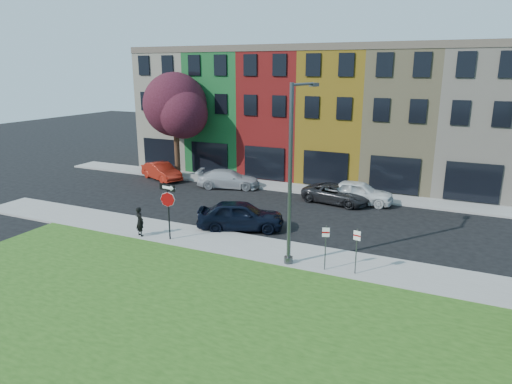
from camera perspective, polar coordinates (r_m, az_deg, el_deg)
The scene contains 15 objects.
ground at distance 20.71m, azimuth -4.44°, elevation -9.88°, with size 120.00×120.00×0.00m, color black.
sidewalk_near at distance 22.40m, azimuth 3.86°, elevation -7.70°, with size 40.00×3.00×0.12m, color gray.
sidewalk_far at distance 34.74m, azimuth 3.28°, elevation 0.68°, with size 40.00×2.40×0.12m, color gray.
rowhouse_block at distance 39.48m, azimuth 7.43°, elevation 9.60°, with size 30.00×10.12×10.00m.
stop_sign at distance 23.76m, azimuth -10.96°, elevation -1.03°, with size 1.04×0.21×2.97m.
man at distance 24.99m, azimuth -14.33°, elevation -3.59°, with size 0.68×0.56×1.59m, color black.
sedan_near at distance 25.54m, azimuth -1.93°, elevation -2.92°, with size 5.19×3.58×1.64m, color black.
parked_car_red at distance 37.76m, azimuth -11.74°, elevation 2.56°, with size 4.47×3.09×1.40m, color #9C1E11.
parked_car_silver at distance 34.52m, azimuth -3.46°, elevation 1.65°, with size 5.07×3.17×1.37m, color #B3B3B8.
parked_car_dark at distance 31.00m, azimuth 10.02°, elevation -0.23°, with size 4.86×2.83×1.27m, color black.
parked_car_white at distance 31.18m, azimuth 12.71°, elevation -0.03°, with size 4.57×1.98×1.54m, color white.
street_lamp at distance 20.14m, azimuth 4.56°, elevation 2.04°, with size 0.66×2.57×8.08m.
parking_sign_a at distance 20.27m, azimuth 8.69°, elevation -6.25°, with size 0.31×0.15×2.06m.
parking_sign_b at distance 20.13m, azimuth 12.45°, elevation -6.59°, with size 0.32×0.11×2.06m.
tree_purple at distance 37.87m, azimuth -9.92°, elevation 10.51°, with size 6.14×5.37×8.38m.
Camera 1 is at (9.28, -16.31, 8.77)m, focal length 32.00 mm.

